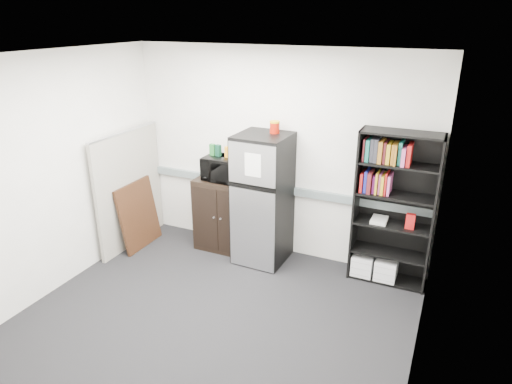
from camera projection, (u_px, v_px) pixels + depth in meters
floor at (214, 319)px, 4.87m from camera, size 4.00×4.00×0.00m
wall_back at (278, 155)px, 5.86m from camera, size 4.00×0.02×2.70m
wall_right at (430, 243)px, 3.61m from camera, size 0.02×3.50×2.70m
wall_left at (56, 174)px, 5.15m from camera, size 0.02×3.50×2.70m
ceiling at (204, 57)px, 3.89m from camera, size 4.00×3.50×0.02m
electrical_raceway at (276, 188)px, 6.00m from camera, size 3.92×0.05×0.10m
wall_note at (253, 137)px, 5.92m from camera, size 0.14×0.00×0.10m
bookshelf at (392, 206)px, 5.26m from camera, size 0.90×0.34×1.85m
cubicle_partition at (130, 189)px, 6.22m from camera, size 0.06×1.30×1.62m
cabinet at (227, 214)px, 6.21m from camera, size 0.80×0.53×1.00m
microwave at (225, 169)px, 5.95m from camera, size 0.56×0.38×0.31m
snack_box_a at (213, 150)px, 5.98m from camera, size 0.07×0.05×0.15m
snack_box_b at (218, 150)px, 5.94m from camera, size 0.08×0.07×0.15m
snack_box_c at (228, 152)px, 5.89m from camera, size 0.08×0.06×0.14m
snack_bag at (237, 156)px, 5.79m from camera, size 0.20×0.13×0.10m
refrigerator at (262, 199)px, 5.79m from camera, size 0.65×0.68×1.69m
coffee_can at (275, 126)px, 5.53m from camera, size 0.12×0.12×0.17m
framed_poster at (139, 215)px, 6.28m from camera, size 0.19×0.72×0.92m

